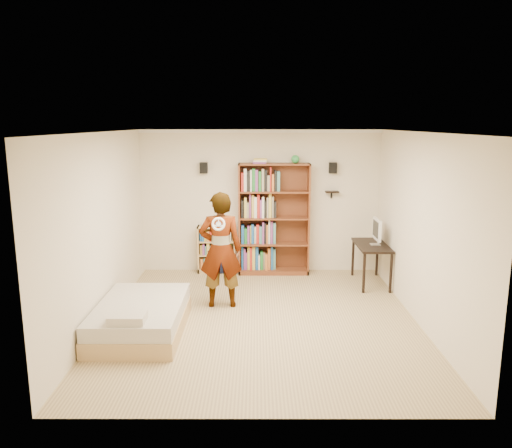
{
  "coord_description": "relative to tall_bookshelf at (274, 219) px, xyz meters",
  "views": [
    {
      "loc": [
        -0.07,
        -6.87,
        2.83
      ],
      "look_at": [
        -0.08,
        0.6,
        1.3
      ],
      "focal_mm": 35.0,
      "sensor_mm": 36.0,
      "label": 1
    }
  ],
  "objects": [
    {
      "name": "speaker_right",
      "position": [
        1.09,
        0.09,
        0.95
      ],
      "size": [
        0.14,
        0.12,
        0.2
      ],
      "primitive_type": "cube",
      "color": "black",
      "rests_on": "room_shell"
    },
    {
      "name": "room_shell",
      "position": [
        -0.26,
        -2.31,
        0.72
      ],
      "size": [
        4.52,
        5.02,
        2.71
      ],
      "color": "beige",
      "rests_on": "ground"
    },
    {
      "name": "wall_shelf",
      "position": [
        1.09,
        0.1,
        0.5
      ],
      "size": [
        0.25,
        0.16,
        0.02
      ],
      "primitive_type": "cube",
      "color": "black",
      "rests_on": "room_shell"
    },
    {
      "name": "speaker_left",
      "position": [
        -1.31,
        0.09,
        0.95
      ],
      "size": [
        0.14,
        0.12,
        0.2
      ],
      "primitive_type": "cube",
      "color": "black",
      "rests_on": "room_shell"
    },
    {
      "name": "crown_molding",
      "position": [
        -0.26,
        -2.31,
        1.62
      ],
      "size": [
        4.5,
        5.0,
        0.06
      ],
      "color": "white",
      "rests_on": "room_shell"
    },
    {
      "name": "tall_bookshelf",
      "position": [
        0.0,
        0.0,
        0.0
      ],
      "size": [
        1.32,
        0.39,
        2.09
      ],
      "primitive_type": null,
      "color": "brown",
      "rests_on": "ground"
    },
    {
      "name": "computer_desk",
      "position": [
        1.71,
        -0.65,
        -0.68
      ],
      "size": [
        0.53,
        1.06,
        0.72
      ],
      "primitive_type": null,
      "color": "black",
      "rests_on": "ground"
    },
    {
      "name": "person",
      "position": [
        -0.88,
        -1.74,
        -0.14
      ],
      "size": [
        0.68,
        0.47,
        1.81
      ],
      "primitive_type": "imported",
      "rotation": [
        0.0,
        0.0,
        3.2
      ],
      "color": "black",
      "rests_on": "ground"
    },
    {
      "name": "navy_bag",
      "position": [
        -1.03,
        0.02,
        -0.79
      ],
      "size": [
        0.41,
        0.3,
        0.5
      ],
      "primitive_type": null,
      "rotation": [
        0.0,
        0.0,
        -0.15
      ],
      "color": "black",
      "rests_on": "ground"
    },
    {
      "name": "low_bookshelf",
      "position": [
        -1.08,
        0.06,
        -0.59
      ],
      "size": [
        0.72,
        0.27,
        0.9
      ],
      "primitive_type": null,
      "color": "tan",
      "rests_on": "ground"
    },
    {
      "name": "imac",
      "position": [
        1.76,
        -0.69,
        -0.09
      ],
      "size": [
        0.14,
        0.47,
        0.46
      ],
      "primitive_type": null,
      "rotation": [
        0.0,
        0.0,
        0.1
      ],
      "color": "white",
      "rests_on": "computer_desk"
    },
    {
      "name": "wii_wheel",
      "position": [
        -0.88,
        -2.08,
        0.33
      ],
      "size": [
        0.2,
        0.08,
        0.2
      ],
      "primitive_type": "torus",
      "rotation": [
        1.36,
        0.0,
        0.0
      ],
      "color": "white",
      "rests_on": "person"
    },
    {
      "name": "daybed",
      "position": [
        -1.91,
        -2.75,
        -0.78
      ],
      "size": [
        1.15,
        1.77,
        0.52
      ],
      "primitive_type": null,
      "color": "beige",
      "rests_on": "ground"
    },
    {
      "name": "ground",
      "position": [
        -0.26,
        -2.31,
        -1.05
      ],
      "size": [
        4.5,
        5.0,
        0.01
      ],
      "primitive_type": "cube",
      "color": "tan",
      "rests_on": "ground"
    }
  ]
}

